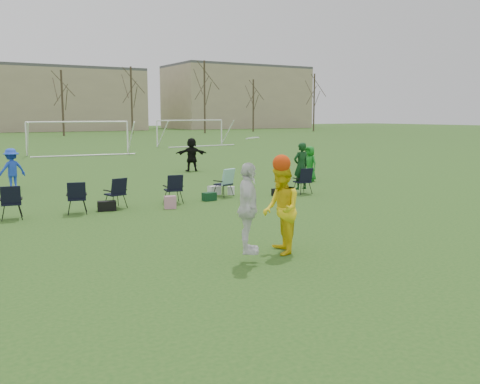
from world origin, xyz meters
TOP-DOWN VIEW (x-y plane):
  - ground at (0.00, 0.00)m, footprint 260.00×260.00m
  - fielder_blue at (-3.11, 13.94)m, footprint 1.18×0.87m
  - fielder_green_far at (8.62, 10.34)m, footprint 0.63×0.84m
  - fielder_black at (6.00, 16.87)m, footprint 1.70×0.96m
  - center_contest at (-0.01, 0.65)m, footprint 1.98×1.44m
  - sideline_setup at (1.60, 7.84)m, footprint 10.72×2.22m
  - goal_mid at (4.00, 32.00)m, footprint 7.40×0.63m
  - goal_right at (16.00, 38.00)m, footprint 7.35×1.14m
  - building_row at (6.73, 96.00)m, footprint 126.00×16.00m

SIDE VIEW (x-z plane):
  - ground at x=0.00m, z-range 0.00..0.00m
  - sideline_setup at x=1.60m, z-range -0.40..1.50m
  - fielder_green_far at x=8.62m, z-range 0.00..1.56m
  - fielder_blue at x=-3.11m, z-range 0.00..1.64m
  - fielder_black at x=6.00m, z-range 0.00..1.75m
  - center_contest at x=-0.01m, z-range -0.22..2.29m
  - goal_mid at x=4.00m, z-range 0.69..3.15m
  - goal_right at x=16.00m, z-range 0.69..3.15m
  - building_row at x=6.73m, z-range -0.51..12.49m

